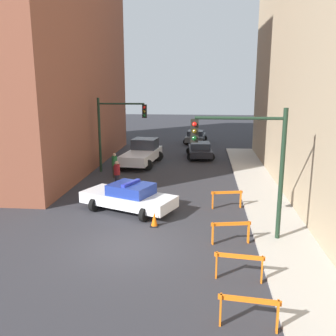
% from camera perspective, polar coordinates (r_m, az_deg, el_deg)
% --- Properties ---
extents(ground_plane, '(120.00, 120.00, 0.00)m').
position_cam_1_polar(ground_plane, '(14.88, -6.24, -11.98)').
color(ground_plane, '#2D2D33').
extents(sidewalk_right, '(2.40, 44.00, 0.12)m').
position_cam_1_polar(sidewalk_right, '(14.95, 18.30, -12.22)').
color(sidewalk_right, '#B2ADA3').
rests_on(sidewalk_right, ground_plane).
extents(traffic_light_near, '(3.64, 0.35, 5.20)m').
position_cam_1_polar(traffic_light_near, '(14.80, 12.67, 2.04)').
color(traffic_light_near, black).
rests_on(traffic_light_near, sidewalk_right).
extents(traffic_light_far, '(3.44, 0.35, 5.20)m').
position_cam_1_polar(traffic_light_far, '(26.28, -8.14, 6.62)').
color(traffic_light_far, black).
rests_on(traffic_light_far, ground_plane).
extents(police_car, '(5.05, 3.54, 1.52)m').
position_cam_1_polar(police_car, '(18.58, -5.97, -4.41)').
color(police_car, white).
rests_on(police_car, ground_plane).
extents(white_truck, '(3.05, 5.60, 1.90)m').
position_cam_1_polar(white_truck, '(28.93, -3.93, 2.31)').
color(white_truck, silver).
rests_on(white_truck, ground_plane).
extents(parked_car_near, '(2.48, 4.42, 1.31)m').
position_cam_1_polar(parked_car_near, '(31.65, 4.89, 2.80)').
color(parked_car_near, black).
rests_on(parked_car_near, ground_plane).
extents(parked_car_mid, '(2.48, 4.42, 1.31)m').
position_cam_1_polar(parked_car_mid, '(39.28, 4.22, 4.81)').
color(parked_car_mid, '#474C51').
rests_on(parked_car_mid, ground_plane).
extents(pedestrian_crossing, '(0.46, 0.46, 1.66)m').
position_cam_1_polar(pedestrian_crossing, '(22.65, -7.77, -0.91)').
color(pedestrian_crossing, black).
rests_on(pedestrian_crossing, ground_plane).
extents(pedestrian_corner, '(0.38, 0.38, 1.66)m').
position_cam_1_polar(pedestrian_corner, '(25.14, -8.13, 0.47)').
color(pedestrian_corner, '#382D23').
rests_on(pedestrian_corner, ground_plane).
extents(barrier_front, '(1.60, 0.32, 0.90)m').
position_cam_1_polar(barrier_front, '(10.46, 12.23, -20.05)').
color(barrier_front, orange).
rests_on(barrier_front, ground_plane).
extents(barrier_mid, '(1.59, 0.33, 0.90)m').
position_cam_1_polar(barrier_mid, '(12.56, 10.79, -13.98)').
color(barrier_mid, orange).
rests_on(barrier_mid, ground_plane).
extents(barrier_back, '(1.58, 0.44, 0.90)m').
position_cam_1_polar(barrier_back, '(15.11, 9.55, -9.14)').
color(barrier_back, orange).
rests_on(barrier_back, ground_plane).
extents(barrier_corner, '(1.58, 0.44, 0.90)m').
position_cam_1_polar(barrier_corner, '(19.15, 8.95, -4.31)').
color(barrier_corner, orange).
rests_on(barrier_corner, ground_plane).
extents(traffic_cone, '(0.36, 0.36, 0.66)m').
position_cam_1_polar(traffic_cone, '(16.72, -2.10, -7.84)').
color(traffic_cone, black).
rests_on(traffic_cone, ground_plane).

